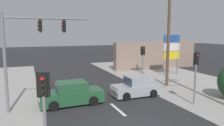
{
  "coord_description": "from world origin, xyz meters",
  "views": [
    {
      "loc": [
        -5.13,
        -9.29,
        4.84
      ],
      "look_at": [
        -0.0,
        4.0,
        2.85
      ],
      "focal_mm": 35.0,
      "sensor_mm": 36.0,
      "label": 1
    }
  ],
  "objects_px": {
    "traffic_signal_mast": "(28,44)",
    "pedestal_signal_far_median": "(143,58)",
    "utility_pole_midground_right": "(169,33)",
    "shopping_plaza_sign": "(172,49)",
    "pedestal_signal_right_kerb": "(196,70)",
    "pedestal_signal_left_kerb": "(44,106)",
    "hatchback_crossing_left": "(136,87)",
    "sedan_oncoming_near": "(71,94)"
  },
  "relations": [
    {
      "from": "hatchback_crossing_left",
      "to": "sedan_oncoming_near",
      "type": "relative_size",
      "value": 0.85
    },
    {
      "from": "shopping_plaza_sign",
      "to": "sedan_oncoming_near",
      "type": "xyz_separation_m",
      "value": [
        -12.73,
        -6.42,
        -2.28
      ]
    },
    {
      "from": "hatchback_crossing_left",
      "to": "pedestal_signal_far_median",
      "type": "bearing_deg",
      "value": 54.82
    },
    {
      "from": "traffic_signal_mast",
      "to": "shopping_plaza_sign",
      "type": "distance_m",
      "value": 16.74
    },
    {
      "from": "pedestal_signal_right_kerb",
      "to": "shopping_plaza_sign",
      "type": "xyz_separation_m",
      "value": [
        5.04,
        9.52,
        0.57
      ]
    },
    {
      "from": "pedestal_signal_left_kerb",
      "to": "hatchback_crossing_left",
      "type": "distance_m",
      "value": 10.34
    },
    {
      "from": "pedestal_signal_right_kerb",
      "to": "hatchback_crossing_left",
      "type": "distance_m",
      "value": 4.57
    },
    {
      "from": "hatchback_crossing_left",
      "to": "sedan_oncoming_near",
      "type": "height_order",
      "value": "sedan_oncoming_near"
    },
    {
      "from": "hatchback_crossing_left",
      "to": "traffic_signal_mast",
      "type": "bearing_deg",
      "value": -177.21
    },
    {
      "from": "pedestal_signal_right_kerb",
      "to": "sedan_oncoming_near",
      "type": "height_order",
      "value": "pedestal_signal_right_kerb"
    },
    {
      "from": "utility_pole_midground_right",
      "to": "pedestal_signal_far_median",
      "type": "xyz_separation_m",
      "value": [
        -1.68,
        1.57,
        -2.4
      ]
    },
    {
      "from": "traffic_signal_mast",
      "to": "pedestal_signal_left_kerb",
      "type": "distance_m",
      "value": 7.08
    },
    {
      "from": "traffic_signal_mast",
      "to": "sedan_oncoming_near",
      "type": "xyz_separation_m",
      "value": [
        2.6,
        0.19,
        -3.44
      ]
    },
    {
      "from": "traffic_signal_mast",
      "to": "sedan_oncoming_near",
      "type": "bearing_deg",
      "value": 4.18
    },
    {
      "from": "traffic_signal_mast",
      "to": "pedestal_signal_right_kerb",
      "type": "height_order",
      "value": "traffic_signal_mast"
    },
    {
      "from": "pedestal_signal_far_median",
      "to": "sedan_oncoming_near",
      "type": "height_order",
      "value": "pedestal_signal_far_median"
    },
    {
      "from": "utility_pole_midground_right",
      "to": "hatchback_crossing_left",
      "type": "distance_m",
      "value": 6.15
    },
    {
      "from": "utility_pole_midground_right",
      "to": "hatchback_crossing_left",
      "type": "bearing_deg",
      "value": -155.11
    },
    {
      "from": "shopping_plaza_sign",
      "to": "hatchback_crossing_left",
      "type": "relative_size",
      "value": 1.26
    },
    {
      "from": "traffic_signal_mast",
      "to": "shopping_plaza_sign",
      "type": "height_order",
      "value": "traffic_signal_mast"
    },
    {
      "from": "pedestal_signal_far_median",
      "to": "pedestal_signal_right_kerb",
      "type": "bearing_deg",
      "value": -88.24
    },
    {
      "from": "traffic_signal_mast",
      "to": "shopping_plaza_sign",
      "type": "bearing_deg",
      "value": 23.33
    },
    {
      "from": "pedestal_signal_far_median",
      "to": "traffic_signal_mast",
      "type": "bearing_deg",
      "value": -159.01
    },
    {
      "from": "sedan_oncoming_near",
      "to": "shopping_plaza_sign",
      "type": "bearing_deg",
      "value": 26.77
    },
    {
      "from": "utility_pole_midground_right",
      "to": "pedestal_signal_left_kerb",
      "type": "height_order",
      "value": "utility_pole_midground_right"
    },
    {
      "from": "utility_pole_midground_right",
      "to": "pedestal_signal_right_kerb",
      "type": "height_order",
      "value": "utility_pole_midground_right"
    },
    {
      "from": "pedestal_signal_far_median",
      "to": "shopping_plaza_sign",
      "type": "height_order",
      "value": "shopping_plaza_sign"
    },
    {
      "from": "pedestal_signal_left_kerb",
      "to": "pedestal_signal_far_median",
      "type": "relative_size",
      "value": 1.0
    },
    {
      "from": "utility_pole_midground_right",
      "to": "traffic_signal_mast",
      "type": "xyz_separation_m",
      "value": [
        -11.77,
        -2.29,
        -0.67
      ]
    },
    {
      "from": "pedestal_signal_left_kerb",
      "to": "pedestal_signal_far_median",
      "type": "xyz_separation_m",
      "value": [
        9.67,
        10.72,
        0.0
      ]
    },
    {
      "from": "pedestal_signal_right_kerb",
      "to": "pedestal_signal_left_kerb",
      "type": "relative_size",
      "value": 1.0
    },
    {
      "from": "shopping_plaza_sign",
      "to": "sedan_oncoming_near",
      "type": "height_order",
      "value": "shopping_plaza_sign"
    },
    {
      "from": "pedestal_signal_left_kerb",
      "to": "sedan_oncoming_near",
      "type": "relative_size",
      "value": 0.83
    },
    {
      "from": "traffic_signal_mast",
      "to": "pedestal_signal_far_median",
      "type": "relative_size",
      "value": 1.69
    },
    {
      "from": "pedestal_signal_right_kerb",
      "to": "hatchback_crossing_left",
      "type": "bearing_deg",
      "value": 129.16
    },
    {
      "from": "pedestal_signal_far_median",
      "to": "shopping_plaza_sign",
      "type": "bearing_deg",
      "value": 27.61
    },
    {
      "from": "pedestal_signal_right_kerb",
      "to": "utility_pole_midground_right",
      "type": "bearing_deg",
      "value": 74.22
    },
    {
      "from": "pedestal_signal_far_median",
      "to": "sedan_oncoming_near",
      "type": "distance_m",
      "value": 8.51
    },
    {
      "from": "pedestal_signal_left_kerb",
      "to": "pedestal_signal_far_median",
      "type": "distance_m",
      "value": 14.43
    },
    {
      "from": "traffic_signal_mast",
      "to": "pedestal_signal_right_kerb",
      "type": "distance_m",
      "value": 10.84
    },
    {
      "from": "traffic_signal_mast",
      "to": "hatchback_crossing_left",
      "type": "bearing_deg",
      "value": 2.79
    },
    {
      "from": "traffic_signal_mast",
      "to": "shopping_plaza_sign",
      "type": "relative_size",
      "value": 1.3
    }
  ]
}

